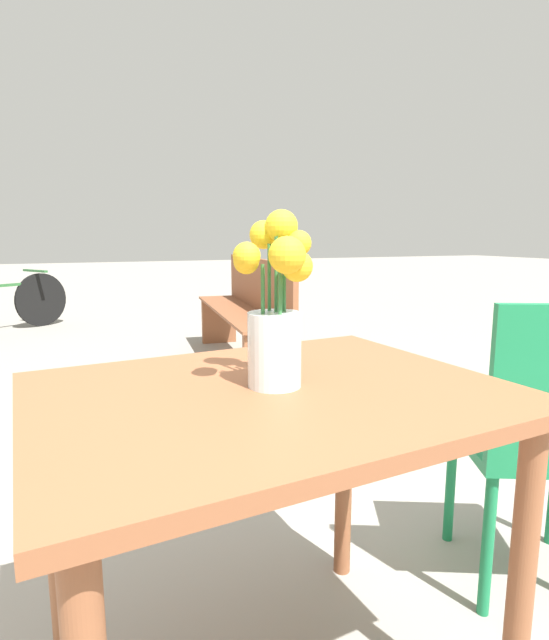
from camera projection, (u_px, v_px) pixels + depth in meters
table_front at (271, 440)px, 1.01m from camera, size 0.97×0.79×0.73m
flower_vase at (276, 315)px, 0.98m from camera, size 0.16×0.18×0.35m
cafe_chair at (546, 432)px, 1.37m from camera, size 0.53×0.53×0.86m
bench_near at (247, 306)px, 3.97m from camera, size 0.55×1.92×0.85m
bicycle at (2, 302)px, 5.36m from camera, size 1.27×0.84×0.70m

